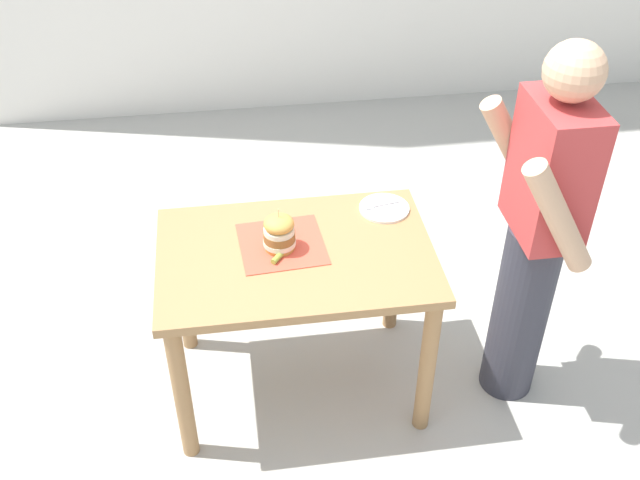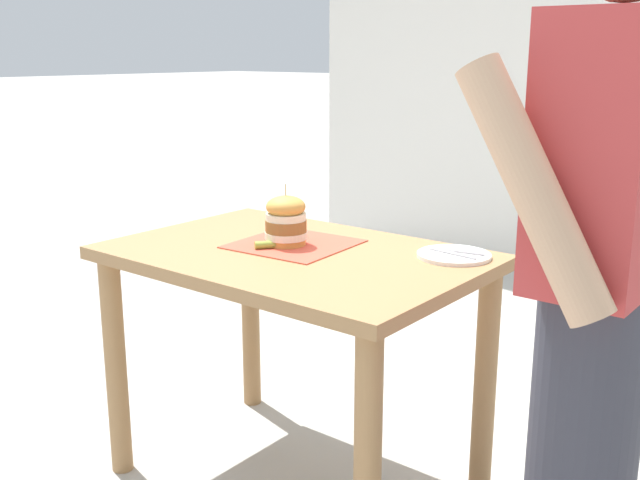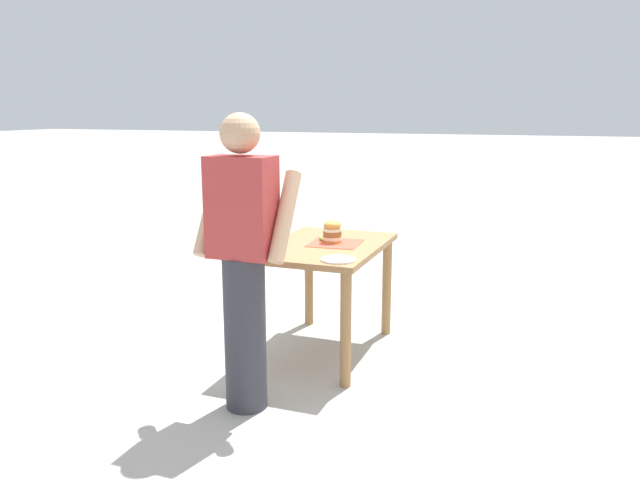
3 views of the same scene
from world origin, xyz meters
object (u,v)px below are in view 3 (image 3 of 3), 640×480
at_px(patio_table, 325,263).
at_px(diner_across_table, 244,259).
at_px(sandwich, 332,231).
at_px(side_plate_with_forks, 338,260).
at_px(pickle_spear, 324,240).

xyz_separation_m(patio_table, diner_across_table, (0.14, 0.96, 0.24)).
height_order(patio_table, sandwich, sandwich).
bearing_deg(side_plate_with_forks, patio_table, -60.19).
bearing_deg(patio_table, side_plate_with_forks, 119.81).
relative_size(patio_table, side_plate_with_forks, 5.14).
height_order(pickle_spear, diner_across_table, diner_across_table).
bearing_deg(diner_across_table, sandwich, -99.38).
relative_size(patio_table, diner_across_table, 0.67).
distance_m(sandwich, diner_across_table, 1.03).
bearing_deg(sandwich, side_plate_with_forks, 113.43).
relative_size(patio_table, sandwich, 5.85).
distance_m(patio_table, diner_across_table, 1.00).
height_order(patio_table, side_plate_with_forks, side_plate_with_forks).
xyz_separation_m(pickle_spear, diner_across_table, (0.10, 1.03, 0.08)).
distance_m(sandwich, pickle_spear, 0.09).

